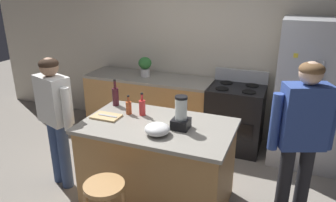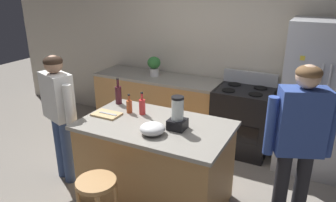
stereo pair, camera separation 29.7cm
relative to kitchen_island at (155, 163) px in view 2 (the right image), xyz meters
name	(u,v)px [view 2 (the right image)]	position (x,y,z in m)	size (l,w,h in m)	color
ground_plane	(156,198)	(0.00, 0.00, -0.46)	(14.00, 14.00, 0.00)	gray
back_wall	(218,49)	(0.00, 1.95, 0.89)	(8.00, 0.10, 2.70)	beige
kitchen_island	(155,163)	(0.00, 0.00, 0.00)	(1.55, 0.93, 0.92)	#B7844C
back_counter_run	(159,104)	(-0.80, 1.55, 0.00)	(2.00, 0.64, 0.92)	#B7844C
refrigerator	(322,99)	(1.49, 1.50, 0.48)	(0.90, 0.73, 1.89)	#B7BABF
stove_range	(242,120)	(0.54, 1.52, 0.01)	(0.76, 0.65, 1.10)	black
person_by_island_left	(59,108)	(-1.18, -0.14, 0.47)	(0.59, 0.34, 1.54)	#384C7A
person_by_sink_right	(299,139)	(1.36, 0.11, 0.55)	(0.58, 0.35, 1.67)	#26262B
bar_stool	(97,194)	(-0.18, -0.76, 0.04)	(0.36, 0.36, 0.65)	#B7844C
potted_plant	(154,65)	(-0.87, 1.55, 0.63)	(0.20, 0.20, 0.30)	silver
blender_appliance	(177,115)	(0.26, 0.00, 0.60)	(0.17, 0.17, 0.34)	black
bottle_cooking_sauce	(129,106)	(-0.40, 0.14, 0.54)	(0.06, 0.06, 0.22)	#B24C26
bottle_soda	(142,106)	(-0.25, 0.16, 0.55)	(0.07, 0.07, 0.26)	red
bottle_wine	(118,94)	(-0.67, 0.32, 0.57)	(0.08, 0.08, 0.32)	#471923
mixing_bowl	(152,129)	(0.09, -0.21, 0.51)	(0.25, 0.25, 0.11)	white
cutting_board	(107,114)	(-0.58, -0.04, 0.47)	(0.30, 0.20, 0.02)	tan
chef_knife	(108,114)	(-0.56, -0.04, 0.48)	(0.22, 0.03, 0.01)	#B7BABF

